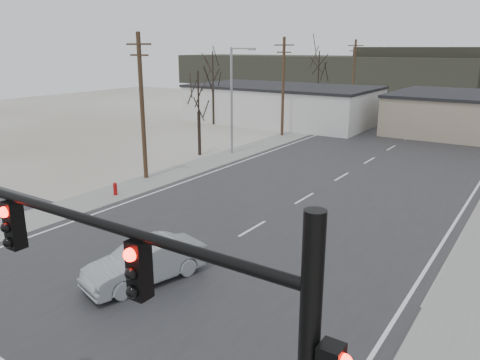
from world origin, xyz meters
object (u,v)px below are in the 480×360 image
at_px(traffic_signal_mast, 194,343).
at_px(car_far_b, 428,106).
at_px(fire_hydrant, 115,189).
at_px(sedan_crossing, 145,262).
at_px(car_far_a, 429,129).

relative_size(traffic_signal_mast, car_far_b, 2.33).
height_order(fire_hydrant, sedan_crossing, sedan_crossing).
xyz_separation_m(car_far_a, car_far_b, (-4.68, 20.89, -0.01)).
bearing_deg(traffic_signal_mast, car_far_b, 99.41).
distance_m(traffic_signal_mast, car_far_b, 68.42).
distance_m(fire_hydrant, car_far_b, 53.63).
bearing_deg(sedan_crossing, car_far_b, 108.25).
xyz_separation_m(sedan_crossing, car_far_b, (-2.73, 60.22, -0.16)).
relative_size(traffic_signal_mast, car_far_a, 1.95).
bearing_deg(car_far_a, traffic_signal_mast, 76.26).
relative_size(traffic_signal_mast, sedan_crossing, 1.82).
bearing_deg(car_far_b, traffic_signal_mast, -89.13).
relative_size(car_far_a, car_far_b, 1.19).
xyz_separation_m(traffic_signal_mast, sedan_crossing, (-8.44, 7.16, -3.82)).
height_order(sedan_crossing, car_far_b, sedan_crossing).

